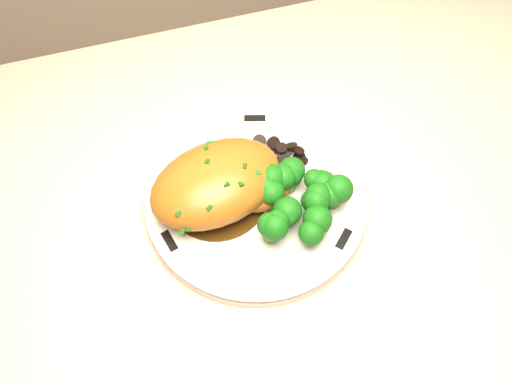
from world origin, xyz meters
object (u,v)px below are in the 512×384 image
object	(u,v)px
plate	(256,200)
counter	(128,383)
broccoli_florets	(300,201)
chicken_breast	(221,184)

from	to	relation	value
plate	counter	bearing A→B (deg)	-172.93
counter	broccoli_florets	size ratio (longest dim) A/B	20.19
broccoli_florets	chicken_breast	bearing A→B (deg)	151.64
counter	plate	distance (m)	0.50
plate	broccoli_florets	size ratio (longest dim) A/B	2.37
counter	plate	xyz separation A→B (m)	(0.22, 0.03, 0.44)
counter	plate	bearing A→B (deg)	7.07
chicken_breast	broccoli_florets	size ratio (longest dim) A/B	1.63
chicken_breast	plate	bearing A→B (deg)	-27.80
chicken_breast	counter	bearing A→B (deg)	178.68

